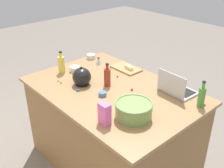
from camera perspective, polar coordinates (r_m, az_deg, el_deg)
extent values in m
plane|color=slate|center=(3.04, 0.00, -16.12)|extent=(12.00, 12.00, 0.00)
cube|color=olive|center=(2.76, 0.00, -9.55)|extent=(1.56, 1.04, 0.87)
cube|color=#9E754C|center=(2.51, 0.00, -1.32)|extent=(1.62, 1.10, 0.03)
cube|color=#B7B7BC|center=(2.53, 13.88, -1.42)|extent=(0.32, 0.23, 0.02)
cube|color=black|center=(2.53, 14.05, -1.15)|extent=(0.28, 0.17, 0.00)
cube|color=#B7B7BC|center=(2.39, 12.46, 0.02)|extent=(0.30, 0.02, 0.20)
cube|color=silver|center=(2.40, 12.56, 0.06)|extent=(0.27, 0.01, 0.18)
cylinder|color=#72934C|center=(2.08, 4.62, -5.63)|extent=(0.28, 0.28, 0.12)
cylinder|color=black|center=(2.08, 4.62, -5.49)|extent=(0.23, 0.23, 0.11)
torus|color=#72934C|center=(2.05, 4.68, -4.21)|extent=(0.30, 0.30, 0.02)
cylinder|color=#4C8C38|center=(2.32, 18.49, -2.65)|extent=(0.06, 0.06, 0.17)
cylinder|color=#4C8C38|center=(2.27, 18.90, -0.25)|extent=(0.02, 0.02, 0.05)
cylinder|color=black|center=(2.26, 19.01, 0.43)|extent=(0.03, 0.03, 0.01)
cylinder|color=maroon|center=(2.53, -1.02, 1.38)|extent=(0.06, 0.06, 0.17)
cylinder|color=maroon|center=(2.48, -1.04, 3.62)|extent=(0.03, 0.03, 0.05)
cylinder|color=black|center=(2.47, -1.04, 4.25)|extent=(0.03, 0.03, 0.01)
cylinder|color=#DBC64C|center=(2.85, -10.69, 4.01)|extent=(0.07, 0.07, 0.17)
cylinder|color=#DBC64C|center=(2.80, -10.89, 6.10)|extent=(0.03, 0.03, 0.05)
cylinder|color=black|center=(2.79, -10.94, 6.68)|extent=(0.03, 0.03, 0.01)
cylinder|color=black|center=(2.60, -6.35, 0.02)|extent=(0.13, 0.13, 0.01)
sphere|color=black|center=(2.56, -6.44, 1.51)|extent=(0.18, 0.18, 0.18)
cone|color=black|center=(2.62, -7.55, 2.47)|extent=(0.08, 0.03, 0.07)
sphere|color=black|center=(2.53, -6.55, 3.41)|extent=(0.02, 0.02, 0.02)
cube|color=#AD7F4C|center=(2.91, 3.00, 3.33)|extent=(0.32, 0.19, 0.02)
cube|color=#F4E58C|center=(2.87, 3.62, 3.55)|extent=(0.11, 0.05, 0.04)
cylinder|color=beige|center=(2.88, -7.92, 3.18)|extent=(0.11, 0.11, 0.05)
cylinder|color=beige|center=(3.19, -4.46, 5.85)|extent=(0.10, 0.10, 0.05)
cylinder|color=slate|center=(2.39, -2.02, -2.10)|extent=(0.07, 0.07, 0.04)
cone|color=#B2B2B7|center=(3.03, -2.87, 4.89)|extent=(0.07, 0.07, 0.07)
cylinder|color=black|center=(3.02, -2.89, 5.54)|extent=(0.02, 0.02, 0.01)
cube|color=pink|center=(1.99, -1.60, -6.36)|extent=(0.09, 0.06, 0.17)
sphere|color=red|center=(2.73, 1.16, 1.62)|extent=(0.02, 0.02, 0.02)
sphere|color=orange|center=(2.69, -11.35, 0.67)|extent=(0.02, 0.02, 0.02)
sphere|color=blue|center=(2.20, 8.40, -5.48)|extent=(0.02, 0.02, 0.02)
sphere|color=orange|center=(3.18, -4.02, 5.48)|extent=(0.02, 0.02, 0.02)
sphere|color=blue|center=(2.48, -7.25, -1.35)|extent=(0.02, 0.02, 0.02)
sphere|color=green|center=(2.65, -10.80, 0.31)|extent=(0.02, 0.02, 0.02)
sphere|color=red|center=(2.48, 4.26, -1.17)|extent=(0.02, 0.02, 0.02)
sphere|color=orange|center=(2.37, 19.08, -4.17)|extent=(0.02, 0.02, 0.02)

